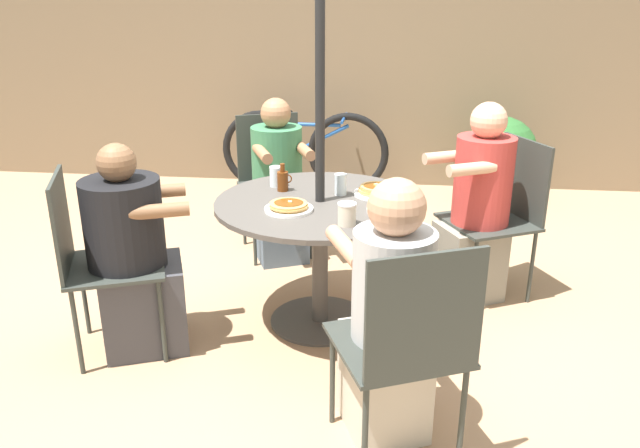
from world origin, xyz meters
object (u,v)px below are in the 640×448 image
object	(u,v)px
coffee_cup	(347,214)
pancake_plate_a	(391,208)
patio_chair_west	(272,174)
pancake_plate_b	(289,207)
diner_east	(389,322)
pancake_plate_c	(376,191)
diner_north	(134,260)
patio_table	(320,224)
diner_west	(279,188)
diner_south	(476,212)
patio_chair_south	(503,208)
patio_chair_east	(408,340)
syrup_bottle	(283,180)
drinking_glass_b	(341,184)
potted_shrub	(499,157)
bicycle	(305,151)
drinking_glass_a	(276,176)
patio_chair_north	(94,253)

from	to	relation	value
coffee_cup	pancake_plate_a	bearing A→B (deg)	45.02
patio_chair_west	pancake_plate_b	size ratio (longest dim) A/B	3.85
patio_chair_west	pancake_plate_b	distance (m)	1.31
diner_east	pancake_plate_c	distance (m)	1.08
diner_north	pancake_plate_a	world-z (taller)	diner_north
patio_table	diner_west	world-z (taller)	diner_west
patio_table	diner_south	world-z (taller)	diner_south
patio_chair_south	diner_south	size ratio (longest dim) A/B	0.80
patio_chair_east	diner_north	bearing A→B (deg)	129.35
diner_south	patio_chair_west	bearing A→B (deg)	38.63
pancake_plate_c	patio_chair_south	bearing A→B (deg)	26.30
syrup_bottle	drinking_glass_b	xyz separation A→B (m)	(0.33, -0.03, -0.00)
diner_north	diner_west	bearing A→B (deg)	136.08
drinking_glass_b	potted_shrub	size ratio (longest dim) A/B	0.15
diner_east	patio_chair_west	size ratio (longest dim) A/B	1.19
diner_north	bicycle	xyz separation A→B (m)	(0.50, 2.85, -0.11)
pancake_plate_c	drinking_glass_a	size ratio (longest dim) A/B	2.17
patio_table	pancake_plate_b	world-z (taller)	pancake_plate_b
diner_south	pancake_plate_b	size ratio (longest dim) A/B	4.79
diner_west	pancake_plate_b	world-z (taller)	diner_west
patio_chair_west	pancake_plate_c	bearing A→B (deg)	105.64
pancake_plate_b	patio_chair_west	bearing A→B (deg)	104.41
pancake_plate_a	bicycle	world-z (taller)	pancake_plate_a
pancake_plate_c	potted_shrub	bearing A→B (deg)	64.07
diner_north	patio_chair_south	bearing A→B (deg)	92.51
diner_south	bicycle	world-z (taller)	diner_south
bicycle	potted_shrub	world-z (taller)	potted_shrub
drinking_glass_a	potted_shrub	distance (m)	2.58
patio_chair_north	pancake_plate_c	size ratio (longest dim) A/B	3.85
patio_chair_north	diner_east	bearing A→B (deg)	50.55
diner_north	drinking_glass_b	distance (m)	1.17
potted_shrub	diner_east	bearing A→B (deg)	-106.53
patio_chair_north	syrup_bottle	distance (m)	1.07
diner_east	diner_south	bearing A→B (deg)	46.49
diner_west	drinking_glass_a	xyz separation A→B (m)	(0.11, -0.67, 0.28)
patio_chair_south	pancake_plate_b	distance (m)	1.40
patio_chair_west	drinking_glass_a	world-z (taller)	patio_chair_west
patio_chair_east	diner_south	distance (m)	1.58
syrup_bottle	drinking_glass_a	xyz separation A→B (m)	(-0.05, 0.08, -0.00)
diner_south	pancake_plate_b	xyz separation A→B (m)	(-1.04, -0.61, 0.20)
patio_table	bicycle	distance (m)	2.53
patio_chair_west	potted_shrub	distance (m)	2.12
diner_east	diner_south	xyz separation A→B (m)	(0.51, 1.35, 0.02)
drinking_glass_a	pancake_plate_a	bearing A→B (deg)	-29.67
patio_chair_east	diner_west	xyz separation A→B (m)	(-0.85, 2.00, -0.04)
pancake_plate_a	potted_shrub	bearing A→B (deg)	68.42
patio_table	pancake_plate_c	world-z (taller)	pancake_plate_c
diner_west	potted_shrub	bearing A→B (deg)	-165.47
bicycle	potted_shrub	xyz separation A→B (m)	(1.74, -0.26, 0.06)
diner_west	pancake_plate_c	bearing A→B (deg)	108.44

